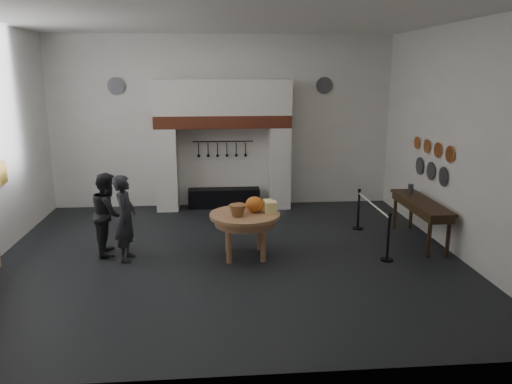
{
  "coord_description": "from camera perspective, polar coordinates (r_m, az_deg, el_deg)",
  "views": [
    {
      "loc": [
        -0.26,
        -9.3,
        3.56
      ],
      "look_at": [
        0.52,
        -0.21,
        1.35
      ],
      "focal_mm": 35.0,
      "sensor_mm": 36.0,
      "label": 1
    }
  ],
  "objects": [
    {
      "name": "floor",
      "position": [
        9.96,
        -3.13,
        -7.35
      ],
      "size": [
        9.0,
        8.0,
        0.02
      ],
      "primitive_type": "cube",
      "color": "black",
      "rests_on": "ground"
    },
    {
      "name": "ceiling",
      "position": [
        9.35,
        -3.51,
        19.36
      ],
      "size": [
        9.0,
        8.0,
        0.02
      ],
      "primitive_type": "cube",
      "color": "silver",
      "rests_on": "wall_back"
    },
    {
      "name": "wall_back",
      "position": [
        13.37,
        -3.83,
        7.96
      ],
      "size": [
        9.0,
        0.02,
        4.5
      ],
      "primitive_type": "cube",
      "color": "white",
      "rests_on": "floor"
    },
    {
      "name": "wall_front",
      "position": [
        5.47,
        -2.04,
        -0.28
      ],
      "size": [
        9.0,
        0.02,
        4.5
      ],
      "primitive_type": "cube",
      "color": "white",
      "rests_on": "floor"
    },
    {
      "name": "wall_right",
      "position": [
        10.53,
        22.09,
        5.47
      ],
      "size": [
        0.02,
        8.0,
        4.5
      ],
      "primitive_type": "cube",
      "color": "white",
      "rests_on": "floor"
    },
    {
      "name": "chimney_pier_left",
      "position": [
        13.24,
        -10.12,
        2.59
      ],
      "size": [
        0.55,
        0.7,
        2.15
      ],
      "primitive_type": "cube",
      "color": "silver",
      "rests_on": "floor"
    },
    {
      "name": "chimney_pier_right",
      "position": [
        13.3,
        2.65,
        2.84
      ],
      "size": [
        0.55,
        0.7,
        2.15
      ],
      "primitive_type": "cube",
      "color": "silver",
      "rests_on": "floor"
    },
    {
      "name": "hearth_brick_band",
      "position": [
        13.01,
        -3.81,
        8.08
      ],
      "size": [
        3.5,
        0.72,
        0.32
      ],
      "primitive_type": "cube",
      "color": "#9E442B",
      "rests_on": "chimney_pier_left"
    },
    {
      "name": "chimney_hood",
      "position": [
        12.97,
        -3.85,
        10.76
      ],
      "size": [
        3.5,
        0.7,
        0.9
      ],
      "primitive_type": "cube",
      "color": "silver",
      "rests_on": "hearth_brick_band"
    },
    {
      "name": "iron_range",
      "position": [
        13.44,
        -3.67,
        -0.67
      ],
      "size": [
        1.9,
        0.45,
        0.5
      ],
      "primitive_type": "cube",
      "color": "black",
      "rests_on": "floor"
    },
    {
      "name": "utensil_rail",
      "position": [
        13.35,
        -3.79,
        5.79
      ],
      "size": [
        1.6,
        0.02,
        0.02
      ],
      "primitive_type": "cylinder",
      "rotation": [
        0.0,
        1.57,
        0.0
      ],
      "color": "black",
      "rests_on": "wall_back"
    },
    {
      "name": "wall_plaque",
      "position": [
        11.11,
        -27.01,
        1.95
      ],
      "size": [
        0.05,
        0.34,
        0.44
      ],
      "primitive_type": "cube",
      "color": "gold",
      "rests_on": "wall_left"
    },
    {
      "name": "work_table",
      "position": [
        9.7,
        -1.28,
        -2.67
      ],
      "size": [
        1.64,
        1.64,
        0.07
      ],
      "primitive_type": "cylinder",
      "rotation": [
        0.0,
        0.0,
        0.22
      ],
      "color": "#B27754",
      "rests_on": "floor"
    },
    {
      "name": "pumpkin",
      "position": [
        9.76,
        -0.15,
        -1.41
      ],
      "size": [
        0.36,
        0.36,
        0.31
      ],
      "primitive_type": "ellipsoid",
      "color": "#D25E1D",
      "rests_on": "work_table"
    },
    {
      "name": "cheese_block_big",
      "position": [
        9.66,
        1.7,
        -1.8
      ],
      "size": [
        0.22,
        0.22,
        0.24
      ],
      "primitive_type": "cube",
      "color": "#FDEE97",
      "rests_on": "work_table"
    },
    {
      "name": "cheese_block_small",
      "position": [
        9.95,
        1.38,
        -1.46
      ],
      "size": [
        0.18,
        0.18,
        0.2
      ],
      "primitive_type": "cube",
      "color": "#EFEF8F",
      "rests_on": "work_table"
    },
    {
      "name": "wicker_basket",
      "position": [
        9.51,
        -2.13,
        -2.11
      ],
      "size": [
        0.38,
        0.38,
        0.22
      ],
      "primitive_type": "cone",
      "rotation": [
        3.14,
        0.0,
        0.22
      ],
      "color": "#925D35",
      "rests_on": "work_table"
    },
    {
      "name": "bread_loaf",
      "position": [
        10.01,
        -1.98,
        -1.58
      ],
      "size": [
        0.31,
        0.18,
        0.13
      ],
      "primitive_type": "ellipsoid",
      "color": "#A8613B",
      "rests_on": "work_table"
    },
    {
      "name": "visitor_near",
      "position": [
        9.85,
        -14.69,
        -2.9
      ],
      "size": [
        0.44,
        0.64,
        1.67
      ],
      "primitive_type": "imported",
      "rotation": [
        0.0,
        0.0,
        1.5
      ],
      "color": "black",
      "rests_on": "floor"
    },
    {
      "name": "visitor_far",
      "position": [
        10.3,
        -16.51,
        -2.38
      ],
      "size": [
        0.73,
        0.88,
        1.64
      ],
      "primitive_type": "imported",
      "rotation": [
        0.0,
        0.0,
        1.71
      ],
      "color": "black",
      "rests_on": "floor"
    },
    {
      "name": "side_table",
      "position": [
        11.11,
        18.35,
        -1.1
      ],
      "size": [
        0.55,
        2.2,
        0.06
      ],
      "primitive_type": "cube",
      "color": "#362713",
      "rests_on": "floor"
    },
    {
      "name": "pewter_jug",
      "position": [
        11.62,
        17.25,
        0.31
      ],
      "size": [
        0.12,
        0.12,
        0.22
      ],
      "primitive_type": "cylinder",
      "color": "#47474C",
      "rests_on": "side_table"
    },
    {
      "name": "copper_pan_a",
      "position": [
        10.73,
        21.28,
        4.05
      ],
      "size": [
        0.03,
        0.34,
        0.34
      ],
      "primitive_type": "cylinder",
      "rotation": [
        0.0,
        1.57,
        0.0
      ],
      "color": "#C6662D",
      "rests_on": "wall_right"
    },
    {
      "name": "copper_pan_b",
      "position": [
        11.22,
        20.07,
        4.54
      ],
      "size": [
        0.03,
        0.32,
        0.32
      ],
      "primitive_type": "cylinder",
      "rotation": [
        0.0,
        1.57,
        0.0
      ],
      "color": "#C6662D",
      "rests_on": "wall_right"
    },
    {
      "name": "copper_pan_c",
      "position": [
        11.72,
        18.95,
        4.98
      ],
      "size": [
        0.03,
        0.3,
        0.3
      ],
      "primitive_type": "cylinder",
      "rotation": [
        0.0,
        1.57,
        0.0
      ],
      "color": "#C6662D",
      "rests_on": "wall_right"
    },
    {
      "name": "copper_pan_d",
      "position": [
        12.22,
        17.93,
        5.38
      ],
      "size": [
        0.03,
        0.28,
        0.28
      ],
      "primitive_type": "cylinder",
      "rotation": [
        0.0,
        1.57,
        0.0
      ],
      "color": "#C6662D",
      "rests_on": "wall_right"
    },
    {
      "name": "pewter_plate_left",
      "position": [
        11.0,
        20.61,
        1.67
      ],
      "size": [
        0.03,
        0.4,
        0.4
      ],
      "primitive_type": "cylinder",
      "rotation": [
        0.0,
        1.57,
        0.0
      ],
      "color": "#4C4C51",
      "rests_on": "wall_right"
    },
    {
      "name": "pewter_plate_mid",
      "position": [
        11.53,
        19.35,
        2.29
      ],
      "size": [
        0.03,
        0.4,
        0.4
      ],
      "primitive_type": "cylinder",
      "rotation": [
        0.0,
        1.57,
        0.0
      ],
      "color": "#4C4C51",
      "rests_on": "wall_right"
    },
    {
      "name": "pewter_plate_right",
      "position": [
        12.07,
        18.2,
        2.86
      ],
      "size": [
        0.03,
        0.4,
        0.4
      ],
      "primitive_type": "cylinder",
      "rotation": [
        0.0,
        1.57,
        0.0
      ],
      "color": "#4C4C51",
      "rests_on": "wall_right"
    },
    {
      "name": "pewter_plate_back_left",
      "position": [
        13.49,
        -15.68,
        11.59
      ],
      "size": [
        0.44,
        0.03,
        0.44
      ],
      "primitive_type": "cylinder",
      "rotation": [
        1.57,
        0.0,
        0.0
      ],
      "color": "#4C4C51",
      "rests_on": "wall_back"
    },
    {
      "name": "pewter_plate_back_right",
      "position": [
        13.59,
        7.81,
        11.98
      ],
      "size": [
        0.44,
        0.03,
        0.44
      ],
      "primitive_type": "cylinder",
      "rotation": [
        1.57,
        0.0,
        0.0
      ],
      "color": "#4C4C51",
      "rests_on": "wall_back"
    },
    {
      "name": "barrier_post_near",
      "position": [
        9.92,
        14.88,
        -5.14
      ],
      "size": [
        0.05,
        0.05,
        0.9
      ],
      "primitive_type": "cylinder",
      "color": "black",
      "rests_on": "floor"
    },
    {
      "name": "barrier_post_far",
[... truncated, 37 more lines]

